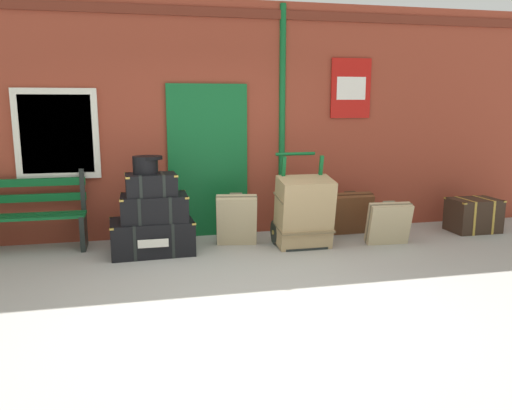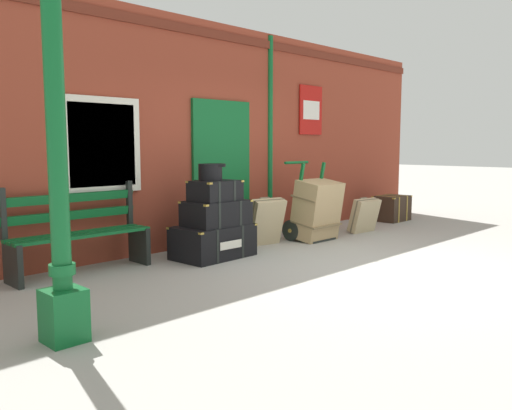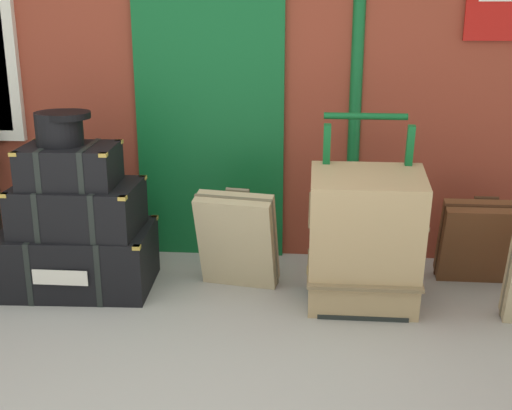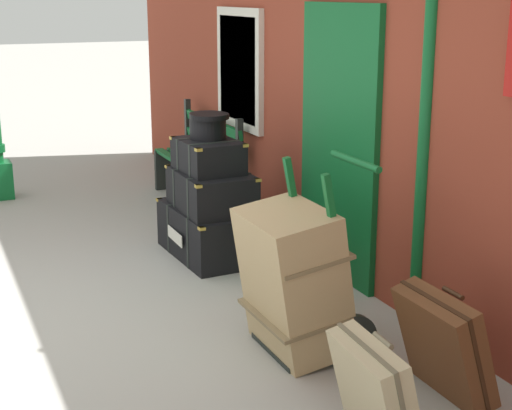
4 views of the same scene
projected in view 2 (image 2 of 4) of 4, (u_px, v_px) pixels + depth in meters
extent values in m
plane|color=#A3A099|center=(360.00, 268.00, 6.27)|extent=(60.00, 60.00, 0.00)
cube|color=brown|center=(215.00, 135.00, 7.90)|extent=(10.40, 0.30, 3.20)
cube|color=maroon|center=(221.00, 36.00, 7.63)|extent=(10.40, 0.03, 0.12)
cube|color=#0F5B28|center=(222.00, 172.00, 7.83)|extent=(1.10, 0.05, 2.10)
cube|color=#093718|center=(222.00, 172.00, 7.82)|extent=(0.06, 0.02, 2.10)
cube|color=silver|center=(102.00, 145.00, 6.40)|extent=(1.04, 0.06, 1.16)
cube|color=silver|center=(103.00, 145.00, 6.39)|extent=(0.88, 0.02, 1.00)
cylinder|color=#0F5B28|center=(270.00, 136.00, 8.54)|extent=(0.09, 0.09, 3.14)
cube|color=#B7140F|center=(311.00, 110.00, 9.19)|extent=(0.60, 0.02, 0.84)
cube|color=white|center=(311.00, 110.00, 9.18)|extent=(0.44, 0.01, 0.32)
cube|color=#0F5B28|center=(64.00, 315.00, 3.90)|extent=(0.28, 0.28, 0.40)
cylinder|color=#0F5B28|center=(56.00, 121.00, 3.74)|extent=(0.14, 0.14, 2.45)
cylinder|color=#0F5B28|center=(62.00, 269.00, 3.86)|extent=(0.19, 0.19, 0.08)
cube|color=#0F5B28|center=(87.00, 236.00, 5.85)|extent=(1.60, 0.09, 0.04)
cube|color=#0F5B28|center=(81.00, 234.00, 5.95)|extent=(1.60, 0.09, 0.04)
cube|color=#0F5B28|center=(75.00, 233.00, 6.05)|extent=(1.60, 0.09, 0.04)
cube|color=#0F5B28|center=(72.00, 215.00, 6.07)|extent=(1.60, 0.05, 0.10)
cube|color=#0F5B28|center=(71.00, 198.00, 6.05)|extent=(1.60, 0.05, 0.10)
cube|color=black|center=(13.00, 265.00, 5.44)|extent=(0.06, 0.40, 0.45)
cube|color=black|center=(3.00, 214.00, 5.52)|extent=(0.06, 0.06, 0.56)
cube|color=black|center=(139.00, 245.00, 6.52)|extent=(0.06, 0.40, 0.45)
cube|color=black|center=(129.00, 203.00, 6.60)|extent=(0.06, 0.06, 0.56)
cube|color=black|center=(213.00, 241.00, 6.84)|extent=(1.03, 0.69, 0.42)
cube|color=black|center=(200.00, 244.00, 6.67)|extent=(0.07, 0.65, 0.43)
cube|color=black|center=(225.00, 239.00, 7.01)|extent=(0.07, 0.65, 0.43)
cube|color=#B79338|center=(201.00, 233.00, 6.26)|extent=(0.05, 0.05, 0.02)
cube|color=#B79338|center=(255.00, 224.00, 6.97)|extent=(0.05, 0.05, 0.02)
cube|color=#B79338|center=(169.00, 228.00, 6.66)|extent=(0.05, 0.05, 0.02)
cube|color=#B79338|center=(223.00, 220.00, 7.37)|extent=(0.05, 0.05, 0.02)
cube|color=silver|center=(231.00, 245.00, 6.61)|extent=(0.36, 0.01, 0.10)
cube|color=black|center=(216.00, 213.00, 6.81)|extent=(0.80, 0.54, 0.32)
cube|color=black|center=(206.00, 214.00, 6.68)|extent=(0.04, 0.55, 0.33)
cube|color=black|center=(227.00, 212.00, 6.94)|extent=(0.04, 0.55, 0.33)
cube|color=#B79338|center=(206.00, 205.00, 6.35)|extent=(0.05, 0.05, 0.02)
cube|color=#B79338|center=(251.00, 201.00, 6.89)|extent=(0.05, 0.05, 0.02)
cube|color=#B79338|center=(181.00, 202.00, 6.70)|extent=(0.05, 0.05, 0.02)
cube|color=#B79338|center=(225.00, 198.00, 7.24)|extent=(0.05, 0.05, 0.02)
cube|color=black|center=(215.00, 191.00, 6.75)|extent=(0.62, 0.47, 0.26)
cube|color=black|center=(207.00, 191.00, 6.65)|extent=(0.06, 0.45, 0.27)
cube|color=black|center=(223.00, 190.00, 6.85)|extent=(0.06, 0.45, 0.27)
cube|color=#B79338|center=(210.00, 183.00, 6.40)|extent=(0.05, 0.05, 0.02)
cube|color=#B79338|center=(242.00, 181.00, 6.81)|extent=(0.05, 0.05, 0.02)
cube|color=#B79338|center=(188.00, 182.00, 6.66)|extent=(0.05, 0.05, 0.02)
cube|color=#B79338|center=(220.00, 180.00, 7.08)|extent=(0.05, 0.05, 0.02)
cylinder|color=black|center=(210.00, 172.00, 6.70)|extent=(0.30, 0.30, 0.21)
cylinder|color=black|center=(213.00, 165.00, 6.72)|extent=(0.32, 0.32, 0.04)
cube|color=black|center=(317.00, 239.00, 8.07)|extent=(0.56, 0.28, 0.03)
cube|color=#0F5B28|center=(297.00, 202.00, 7.97)|extent=(0.04, 0.27, 1.19)
cube|color=#0F5B28|center=(318.00, 200.00, 8.32)|extent=(0.04, 0.27, 1.19)
cylinder|color=#0F5B28|center=(297.00, 163.00, 8.24)|extent=(0.54, 0.04, 0.04)
cylinder|color=black|center=(291.00, 231.00, 8.01)|extent=(0.04, 0.32, 0.32)
cylinder|color=#B79338|center=(291.00, 231.00, 8.01)|extent=(0.07, 0.06, 0.06)
cylinder|color=black|center=(317.00, 226.00, 8.46)|extent=(0.04, 0.32, 0.32)
cylinder|color=#B79338|center=(317.00, 226.00, 8.46)|extent=(0.07, 0.06, 0.06)
cube|color=tan|center=(317.00, 210.00, 8.03)|extent=(0.68, 0.57, 0.94)
cube|color=olive|center=(317.00, 223.00, 8.06)|extent=(0.70, 0.46, 0.09)
cube|color=olive|center=(317.00, 197.00, 8.01)|extent=(0.70, 0.46, 0.09)
cube|color=tan|center=(266.00, 222.00, 7.66)|extent=(0.57, 0.43, 0.69)
cylinder|color=#71644C|center=(265.00, 198.00, 7.64)|extent=(0.16, 0.06, 0.03)
cube|color=brown|center=(266.00, 222.00, 7.66)|extent=(0.56, 0.30, 0.66)
cube|color=brown|center=(324.00, 212.00, 9.00)|extent=(0.59, 0.34, 0.61)
cylinder|color=#3A2112|center=(323.00, 195.00, 8.99)|extent=(0.16, 0.03, 0.03)
cube|color=#351E10|center=(324.00, 212.00, 9.00)|extent=(0.60, 0.21, 0.58)
cube|color=tan|center=(364.00, 215.00, 8.78)|extent=(0.57, 0.32, 0.57)
cylinder|color=#71644C|center=(363.00, 198.00, 8.76)|extent=(0.16, 0.04, 0.03)
cube|color=brown|center=(364.00, 215.00, 8.78)|extent=(0.58, 0.19, 0.55)
cube|color=#332319|center=(392.00, 208.00, 10.15)|extent=(0.69, 0.49, 0.48)
cube|color=#B79338|center=(388.00, 209.00, 10.04)|extent=(0.04, 0.49, 0.49)
cube|color=#B79338|center=(396.00, 208.00, 10.26)|extent=(0.04, 0.49, 0.49)
cube|color=#B79338|center=(394.00, 198.00, 9.75)|extent=(0.05, 0.05, 0.02)
cube|color=#B79338|center=(411.00, 196.00, 10.21)|extent=(0.05, 0.05, 0.02)
cube|color=#B79338|center=(373.00, 197.00, 10.05)|extent=(0.05, 0.05, 0.02)
cube|color=#B79338|center=(390.00, 195.00, 10.51)|extent=(0.05, 0.05, 0.02)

